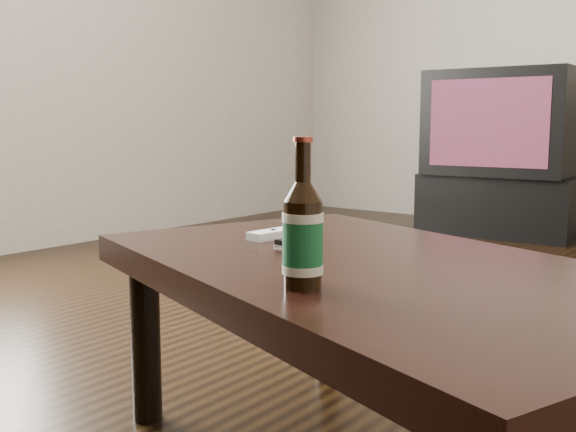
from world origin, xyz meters
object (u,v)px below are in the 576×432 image
Objects in this scene: tv at (502,123)px; remote at (279,233)px; phone at (297,242)px; coffee_table at (374,292)px; beer_bottle at (303,236)px; tv_stand at (499,205)px.

tv reaches higher than remote.
tv is 3.22m from phone.
beer_bottle is at bearing -87.03° from coffee_table.
coffee_table is at bearing 1.67° from phone.
tv_stand is 1.06× the size of tv.
tv is 5.29× the size of remote.
remote reaches higher than coffee_table.
tv reaches higher than beer_bottle.
tv_stand is at bearing 106.60° from coffee_table.
beer_bottle is 0.50m from remote.
remote is (-0.10, 0.07, 0.00)m from phone.
beer_bottle reaches higher than remote.
coffee_table is at bearing -75.93° from tv.
tv_stand is at bearing 115.85° from phone.
tv_stand is 3.31m from coffee_table.
tv_stand is at bearing 106.83° from remote.
coffee_table is 0.35m from remote.
phone is (-0.22, 0.04, 0.07)m from coffee_table.
coffee_table is (0.95, -3.17, -0.33)m from tv.
tv is at bearing -90.00° from tv_stand.
tv is 3.56m from beer_bottle.
phone is (-0.24, 0.30, -0.08)m from beer_bottle.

